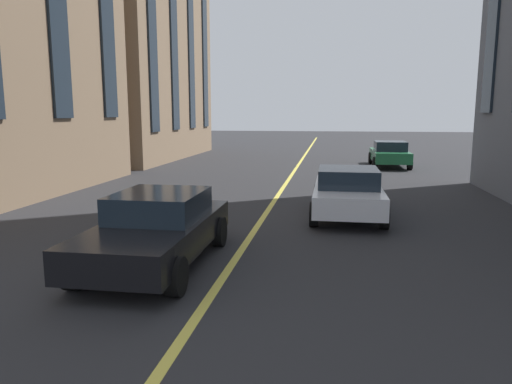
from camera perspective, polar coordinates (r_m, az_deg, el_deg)
The scene contains 5 objects.
lane_centre_line at distance 17.22m, azimuth 2.82°, elevation -0.13°, with size 80.00×0.16×0.01m.
car_green_oncoming at distance 26.72m, azimuth 15.67°, elevation 4.45°, with size 4.40×1.95×1.37m.
car_white_mid at distance 13.51m, azimuth 10.88°, elevation 0.07°, with size 4.40×1.95×1.37m.
car_black_far at distance 9.24m, azimuth -11.73°, elevation -4.26°, with size 4.40×1.95×1.37m.
building_left_near at distance 32.60m, azimuth -15.83°, elevation 15.79°, with size 13.79×8.19×13.34m.
Camera 1 is at (3.12, -1.84, 2.86)m, focal length 33.46 mm.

